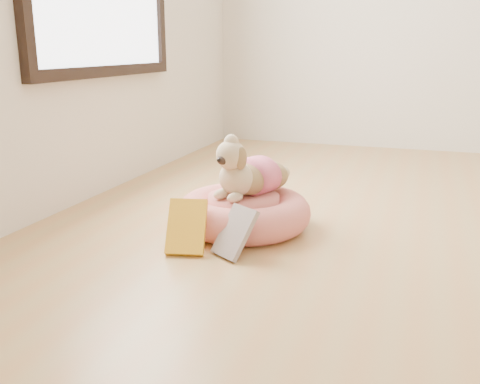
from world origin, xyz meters
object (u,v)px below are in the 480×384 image
(pet_bed, at_px, (244,212))
(book_white, at_px, (235,232))
(dog, at_px, (248,163))
(book_yellow, at_px, (187,227))

(pet_bed, bearing_deg, book_white, -77.44)
(dog, distance_m, book_yellow, 0.43)
(pet_bed, height_order, dog, dog)
(dog, height_order, book_white, dog)
(dog, relative_size, book_white, 1.84)
(book_yellow, bearing_deg, pet_bed, 55.43)
(book_yellow, height_order, book_white, book_yellow)
(pet_bed, xyz_separation_m, book_white, (0.07, -0.32, 0.02))
(book_white, bearing_deg, pet_bed, 134.06)
(dog, bearing_deg, pet_bed, -110.83)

